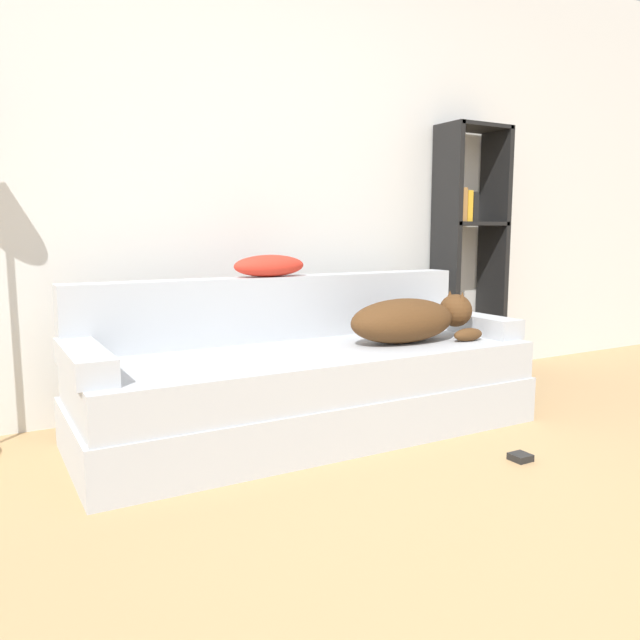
# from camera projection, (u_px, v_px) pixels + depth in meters

# --- Properties ---
(wall_back) EXTENTS (7.34, 0.06, 2.70)m
(wall_back) POSITION_uv_depth(u_px,v_px,m) (286.00, 161.00, 3.52)
(wall_back) COLOR silver
(wall_back) RESTS_ON ground_plane
(couch) EXTENTS (2.16, 0.80, 0.41)m
(couch) POSITION_uv_depth(u_px,v_px,m) (310.00, 392.00, 2.95)
(couch) COLOR #B2B7BC
(couch) RESTS_ON ground_plane
(couch_backrest) EXTENTS (2.12, 0.15, 0.32)m
(couch_backrest) POSITION_uv_depth(u_px,v_px,m) (279.00, 308.00, 3.19)
(couch_backrest) COLOR #B2B7BC
(couch_backrest) RESTS_ON couch
(couch_arm_left) EXTENTS (0.15, 0.61, 0.10)m
(couch_arm_left) POSITION_uv_depth(u_px,v_px,m) (84.00, 360.00, 2.42)
(couch_arm_left) COLOR #B2B7BC
(couch_arm_left) RESTS_ON couch
(couch_arm_right) EXTENTS (0.15, 0.61, 0.10)m
(couch_arm_right) POSITION_uv_depth(u_px,v_px,m) (472.00, 323.00, 3.40)
(couch_arm_right) COLOR #B2B7BC
(couch_arm_right) RESTS_ON couch
(dog) EXTENTS (0.72, 0.30, 0.24)m
(dog) POSITION_uv_depth(u_px,v_px,m) (411.00, 319.00, 3.10)
(dog) COLOR #513319
(dog) RESTS_ON couch
(laptop) EXTENTS (0.34, 0.26, 0.02)m
(laptop) POSITION_uv_depth(u_px,v_px,m) (301.00, 351.00, 2.82)
(laptop) COLOR silver
(laptop) RESTS_ON couch
(throw_pillow) EXTENTS (0.38, 0.16, 0.11)m
(throw_pillow) POSITION_uv_depth(u_px,v_px,m) (269.00, 266.00, 3.12)
(throw_pillow) COLOR red
(throw_pillow) RESTS_ON couch_backrest
(bookshelf) EXTENTS (0.45, 0.26, 1.62)m
(bookshelf) POSITION_uv_depth(u_px,v_px,m) (469.00, 238.00, 4.02)
(bookshelf) COLOR black
(bookshelf) RESTS_ON ground_plane
(power_adapter) EXTENTS (0.08, 0.08, 0.03)m
(power_adapter) POSITION_uv_depth(u_px,v_px,m) (520.00, 457.00, 2.62)
(power_adapter) COLOR black
(power_adapter) RESTS_ON ground_plane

